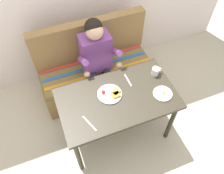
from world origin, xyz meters
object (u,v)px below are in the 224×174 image
(couch, at_px, (95,71))
(plate_eggs, at_px, (163,94))
(fork, at_px, (128,80))
(knife, at_px, (89,123))
(coffee_mug, at_px, (156,71))
(person, at_px, (98,58))
(table, at_px, (117,102))
(plate_breakfast, at_px, (111,94))

(couch, relative_size, plate_eggs, 7.38)
(fork, height_order, knife, same)
(couch, height_order, coffee_mug, couch)
(couch, bearing_deg, knife, -110.55)
(person, bearing_deg, table, -89.44)
(plate_breakfast, height_order, fork, plate_breakfast)
(couch, height_order, plate_breakfast, couch)
(table, distance_m, coffee_mug, 0.54)
(table, bearing_deg, coffee_mug, 15.59)
(fork, bearing_deg, plate_eggs, -49.83)
(knife, bearing_deg, table, 6.62)
(couch, distance_m, knife, 1.09)
(fork, bearing_deg, knife, -148.52)
(fork, bearing_deg, coffee_mug, -5.41)
(fork, bearing_deg, couch, 106.65)
(table, distance_m, plate_eggs, 0.47)
(plate_breakfast, relative_size, knife, 1.25)
(person, distance_m, plate_breakfast, 0.54)
(person, bearing_deg, fork, -65.32)
(plate_breakfast, bearing_deg, fork, 24.20)
(plate_breakfast, height_order, coffee_mug, coffee_mug)
(couch, bearing_deg, table, -90.00)
(person, height_order, knife, person)
(table, distance_m, fork, 0.26)
(plate_eggs, xyz_separation_m, knife, (-0.80, -0.05, -0.01))
(person, bearing_deg, couch, 88.11)
(knife, bearing_deg, plate_eggs, -16.69)
(table, relative_size, coffee_mug, 10.17)
(couch, xyz_separation_m, knife, (-0.35, -0.94, 0.40))
(table, relative_size, plate_eggs, 6.15)
(plate_eggs, height_order, fork, plate_eggs)
(table, xyz_separation_m, plate_eggs, (0.45, -0.13, 0.09))
(coffee_mug, height_order, knife, coffee_mug)
(coffee_mug, bearing_deg, couch, 128.76)
(plate_breakfast, distance_m, coffee_mug, 0.56)
(couch, distance_m, plate_breakfast, 0.82)
(plate_breakfast, xyz_separation_m, plate_eggs, (0.50, -0.19, -0.00))
(table, bearing_deg, fork, 40.98)
(table, height_order, plate_breakfast, plate_breakfast)
(plate_breakfast, relative_size, plate_eggs, 1.28)
(coffee_mug, bearing_deg, plate_breakfast, -171.40)
(person, relative_size, plate_breakfast, 4.85)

